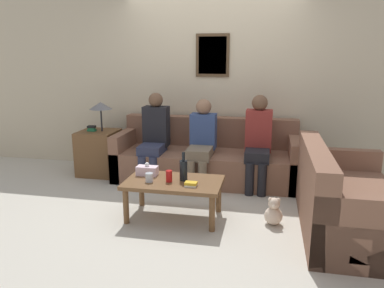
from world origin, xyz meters
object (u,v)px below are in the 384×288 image
object	(u,v)px
couch_main	(207,159)
person_right	(258,139)
coffee_table	(174,186)
drinking_glass	(149,177)
wine_bottle	(183,170)
couch_side	(344,202)
person_left	(154,135)
teddy_bear	(274,213)
person_middle	(202,140)

from	to	relation	value
couch_main	person_right	distance (m)	0.81
coffee_table	drinking_glass	size ratio (longest dim) A/B	10.82
person_right	wine_bottle	bearing A→B (deg)	-123.14
couch_side	coffee_table	xyz separation A→B (m)	(-1.72, -0.05, 0.07)
person_left	teddy_bear	xyz separation A→B (m)	(1.62, -1.13, -0.52)
coffee_table	couch_side	bearing A→B (deg)	1.66
person_middle	teddy_bear	bearing A→B (deg)	-49.06
drinking_glass	person_right	xyz separation A→B (m)	(1.07, 1.24, 0.19)
couch_main	teddy_bear	distance (m)	1.61
person_left	couch_side	bearing A→B (deg)	-25.92
teddy_bear	drinking_glass	bearing A→B (deg)	-174.70
drinking_glass	person_left	xyz separation A→B (m)	(-0.33, 1.25, 0.18)
wine_bottle	couch_side	bearing A→B (deg)	0.62
couch_side	person_left	distance (m)	2.57
person_middle	person_right	xyz separation A→B (m)	(0.74, 0.02, 0.04)
couch_main	wine_bottle	bearing A→B (deg)	-91.23
couch_main	coffee_table	bearing A→B (deg)	-95.39
person_middle	teddy_bear	distance (m)	1.53
drinking_glass	wine_bottle	bearing A→B (deg)	18.68
couch_main	person_middle	bearing A→B (deg)	-98.69
person_left	person_right	size ratio (longest dim) A/B	1.00
person_left	person_middle	xyz separation A→B (m)	(0.66, -0.03, -0.03)
couch_side	teddy_bear	distance (m)	0.70
person_middle	person_right	bearing A→B (deg)	1.55
person_left	teddy_bear	distance (m)	2.04
drinking_glass	person_left	distance (m)	1.30
couch_main	coffee_table	distance (m)	1.36
couch_side	wine_bottle	xyz separation A→B (m)	(-1.62, -0.02, 0.24)
person_middle	couch_side	bearing A→B (deg)	-33.66
couch_main	couch_side	bearing A→B (deg)	-39.20
person_left	wine_bottle	bearing A→B (deg)	-59.38
coffee_table	teddy_bear	world-z (taller)	coffee_table
couch_side	couch_main	bearing A→B (deg)	50.80
couch_main	couch_side	size ratio (longest dim) A/B	1.48
couch_side	drinking_glass	size ratio (longest dim) A/B	17.88
coffee_table	person_right	xyz separation A→B (m)	(0.83, 1.15, 0.29)
coffee_table	wine_bottle	bearing A→B (deg)	17.99
person_left	person_right	distance (m)	1.40
couch_main	coffee_table	world-z (taller)	couch_main
couch_side	person_middle	bearing A→B (deg)	56.34
person_middle	teddy_bear	xyz separation A→B (m)	(0.95, -1.10, -0.48)
person_left	person_middle	bearing A→B (deg)	-2.60
wine_bottle	person_left	distance (m)	1.32
couch_side	wine_bottle	size ratio (longest dim) A/B	5.44
couch_main	coffee_table	size ratio (longest dim) A/B	2.45
person_left	teddy_bear	bearing A→B (deg)	-34.89
coffee_table	person_middle	bearing A→B (deg)	85.24
wine_bottle	teddy_bear	size ratio (longest dim) A/B	1.06
person_right	teddy_bear	bearing A→B (deg)	-79.13
coffee_table	person_middle	size ratio (longest dim) A/B	0.90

